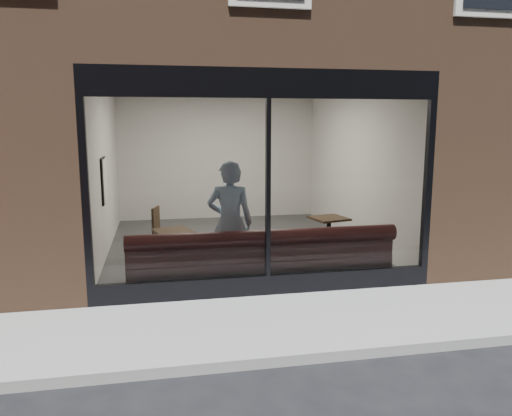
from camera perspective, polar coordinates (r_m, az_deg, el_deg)
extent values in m
plane|color=black|center=(5.54, 6.10, -16.88)|extent=(120.00, 120.00, 0.00)
cube|color=gray|center=(6.41, 3.40, -12.93)|extent=(40.00, 2.00, 0.01)
cube|color=gray|center=(5.47, 6.28, -16.55)|extent=(40.00, 0.10, 0.12)
cube|color=brown|center=(12.95, -21.19, 5.28)|extent=(2.50, 12.00, 3.20)
cube|color=brown|center=(13.79, 11.35, 5.99)|extent=(2.50, 12.00, 3.20)
cube|color=brown|center=(15.81, -5.70, 6.61)|extent=(5.00, 6.00, 3.20)
plane|color=#2D2D30|center=(10.14, -2.28, -4.23)|extent=(6.00, 6.00, 0.00)
plane|color=white|center=(9.86, -2.40, 13.94)|extent=(6.00, 6.00, 0.00)
plane|color=silver|center=(12.83, -4.40, 5.88)|extent=(5.00, 0.00, 5.00)
plane|color=silver|center=(9.81, -16.91, 4.25)|extent=(0.00, 6.00, 6.00)
plane|color=silver|center=(10.54, 11.21, 4.85)|extent=(0.00, 6.00, 6.00)
cube|color=black|center=(7.32, 1.33, -8.78)|extent=(5.00, 0.10, 0.30)
cube|color=black|center=(6.95, 1.43, 14.08)|extent=(5.00, 0.10, 0.40)
cube|color=black|center=(7.00, 1.38, 2.15)|extent=(0.06, 0.10, 2.50)
plane|color=white|center=(6.97, 1.43, 2.12)|extent=(4.80, 0.00, 4.80)
cube|color=#331312|center=(7.67, 0.68, -7.31)|extent=(4.00, 0.55, 0.45)
imported|color=#94AFCA|center=(7.65, -2.99, -1.71)|extent=(0.78, 0.60, 1.91)
cube|color=black|center=(8.16, -9.44, -2.64)|extent=(0.70, 0.70, 0.04)
cube|color=black|center=(9.21, 8.35, -1.18)|extent=(0.72, 0.72, 0.04)
cube|color=black|center=(9.46, -12.39, -4.12)|extent=(0.48, 0.48, 0.04)
cube|color=white|center=(9.36, -16.89, 3.03)|extent=(0.02, 0.58, 0.77)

